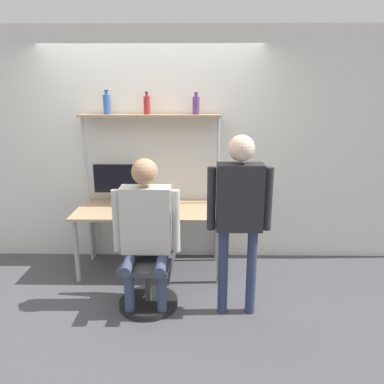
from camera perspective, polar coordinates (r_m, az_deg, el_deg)
name	(u,v)px	position (r m, az deg, el deg)	size (l,w,h in m)	color
ground_plane	(148,285)	(4.13, -6.78, -13.95)	(12.00, 12.00, 0.00)	#4C4C51
wall_back	(153,148)	(4.45, -5.98, 6.70)	(8.00, 0.06, 2.70)	silver
desk	(150,215)	(4.22, -6.36, -3.47)	(1.63, 0.75, 0.73)	tan
shelf_unit	(151,139)	(4.26, -6.31, 8.05)	(1.55, 0.27, 1.75)	#997A56
monitor	(117,180)	(4.41, -11.37, 1.73)	(0.55, 0.18, 0.47)	#B7B7BC
laptop	(151,209)	(3.99, -6.33, -2.61)	(0.32, 0.21, 0.20)	#BCBCC1
cell_phone	(175,215)	(3.95, -2.68, -3.48)	(0.07, 0.15, 0.01)	#264C8C
office_chair	(149,277)	(3.69, -6.60, -12.74)	(0.56, 0.56, 0.92)	black
person_seated	(146,223)	(3.42, -7.04, -4.65)	(0.62, 0.48, 1.43)	#38425B
person_standing	(239,204)	(3.26, 7.25, -1.84)	(0.56, 0.22, 1.65)	#2D3856
bottle_red	(147,105)	(4.23, -6.89, 13.06)	(0.07, 0.07, 0.24)	maroon
bottle_purple	(196,105)	(4.19, 0.62, 13.11)	(0.08, 0.08, 0.24)	#593372
bottle_blue	(107,104)	(4.31, -12.82, 12.94)	(0.08, 0.08, 0.26)	#335999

